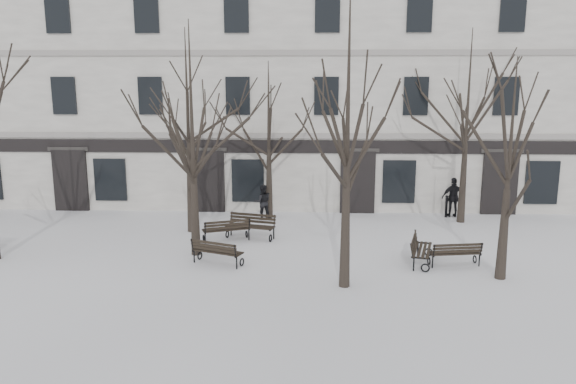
{
  "coord_description": "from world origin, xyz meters",
  "views": [
    {
      "loc": [
        1.23,
        -17.69,
        6.25
      ],
      "look_at": [
        0.46,
        3.0,
        1.99
      ],
      "focal_mm": 35.0,
      "sensor_mm": 36.0,
      "label": 1
    }
  ],
  "objects_px": {
    "tree_1": "(191,112)",
    "bench_4": "(227,229)",
    "tree_2": "(348,104)",
    "bench_5": "(420,249)",
    "bench_2": "(455,253)",
    "bench_1": "(217,251)",
    "bench_3": "(251,225)",
    "tree_3": "(511,144)"
  },
  "relations": [
    {
      "from": "tree_2",
      "to": "tree_1",
      "type": "bearing_deg",
      "value": 150.23
    },
    {
      "from": "bench_1",
      "to": "bench_2",
      "type": "distance_m",
      "value": 8.02
    },
    {
      "from": "bench_1",
      "to": "bench_2",
      "type": "xyz_separation_m",
      "value": [
        8.01,
        0.17,
        -0.01
      ]
    },
    {
      "from": "tree_2",
      "to": "bench_4",
      "type": "bearing_deg",
      "value": 133.01
    },
    {
      "from": "tree_2",
      "to": "bench_4",
      "type": "relative_size",
      "value": 4.63
    },
    {
      "from": "bench_4",
      "to": "bench_3",
      "type": "bearing_deg",
      "value": -171.37
    },
    {
      "from": "bench_2",
      "to": "bench_1",
      "type": "bearing_deg",
      "value": -7.18
    },
    {
      "from": "tree_2",
      "to": "bench_5",
      "type": "bearing_deg",
      "value": 39.91
    },
    {
      "from": "tree_2",
      "to": "bench_3",
      "type": "relative_size",
      "value": 4.37
    },
    {
      "from": "bench_2",
      "to": "bench_5",
      "type": "distance_m",
      "value": 1.16
    },
    {
      "from": "tree_1",
      "to": "tree_2",
      "type": "relative_size",
      "value": 0.93
    },
    {
      "from": "tree_1",
      "to": "bench_5",
      "type": "distance_m",
      "value": 9.08
    },
    {
      "from": "bench_2",
      "to": "bench_5",
      "type": "bearing_deg",
      "value": -22.17
    },
    {
      "from": "tree_2",
      "to": "bench_1",
      "type": "relative_size",
      "value": 4.76
    },
    {
      "from": "bench_1",
      "to": "bench_3",
      "type": "xyz_separation_m",
      "value": [
        0.83,
        3.25,
        0.04
      ]
    },
    {
      "from": "tree_1",
      "to": "tree_2",
      "type": "height_order",
      "value": "tree_2"
    },
    {
      "from": "bench_2",
      "to": "bench_5",
      "type": "height_order",
      "value": "bench_5"
    },
    {
      "from": "tree_1",
      "to": "tree_3",
      "type": "height_order",
      "value": "tree_1"
    },
    {
      "from": "tree_1",
      "to": "bench_2",
      "type": "distance_m",
      "value": 10.1
    },
    {
      "from": "bench_1",
      "to": "bench_5",
      "type": "height_order",
      "value": "bench_5"
    },
    {
      "from": "tree_3",
      "to": "bench_5",
      "type": "bearing_deg",
      "value": 148.37
    },
    {
      "from": "tree_3",
      "to": "bench_4",
      "type": "xyz_separation_m",
      "value": [
        -9.22,
        3.7,
        -3.78
      ]
    },
    {
      "from": "bench_2",
      "to": "bench_5",
      "type": "relative_size",
      "value": 0.91
    },
    {
      "from": "tree_2",
      "to": "bench_2",
      "type": "height_order",
      "value": "tree_2"
    },
    {
      "from": "tree_3",
      "to": "bench_5",
      "type": "relative_size",
      "value": 3.5
    },
    {
      "from": "tree_3",
      "to": "tree_2",
      "type": "bearing_deg",
      "value": -170.2
    },
    {
      "from": "tree_3",
      "to": "bench_3",
      "type": "xyz_separation_m",
      "value": [
        -8.33,
        4.2,
        -3.75
      ]
    },
    {
      "from": "tree_1",
      "to": "bench_4",
      "type": "xyz_separation_m",
      "value": [
        0.86,
        1.63,
        -4.59
      ]
    },
    {
      "from": "bench_1",
      "to": "tree_3",
      "type": "bearing_deg",
      "value": -163.78
    },
    {
      "from": "tree_3",
      "to": "bench_3",
      "type": "relative_size",
      "value": 3.41
    },
    {
      "from": "bench_4",
      "to": "bench_2",
      "type": "bearing_deg",
      "value": 141.6
    },
    {
      "from": "tree_2",
      "to": "tree_3",
      "type": "relative_size",
      "value": 1.28
    },
    {
      "from": "bench_5",
      "to": "tree_3",
      "type": "bearing_deg",
      "value": -106.67
    },
    {
      "from": "tree_1",
      "to": "bench_2",
      "type": "bearing_deg",
      "value": -6.05
    },
    {
      "from": "tree_2",
      "to": "tree_3",
      "type": "height_order",
      "value": "tree_2"
    },
    {
      "from": "bench_1",
      "to": "bench_3",
      "type": "bearing_deg",
      "value": -82.15
    },
    {
      "from": "bench_2",
      "to": "bench_5",
      "type": "xyz_separation_m",
      "value": [
        -1.12,
        0.28,
        0.04
      ]
    },
    {
      "from": "tree_2",
      "to": "bench_5",
      "type": "relative_size",
      "value": 4.49
    },
    {
      "from": "tree_2",
      "to": "bench_2",
      "type": "bearing_deg",
      "value": 27.38
    },
    {
      "from": "tree_3",
      "to": "bench_5",
      "type": "height_order",
      "value": "tree_3"
    },
    {
      "from": "bench_1",
      "to": "bench_5",
      "type": "bearing_deg",
      "value": -154.16
    },
    {
      "from": "bench_5",
      "to": "bench_4",
      "type": "bearing_deg",
      "value": 86.61
    }
  ]
}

